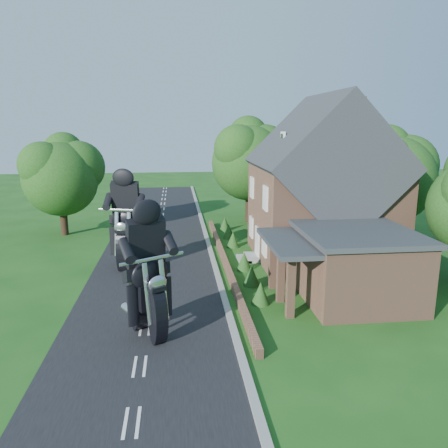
{
  "coord_description": "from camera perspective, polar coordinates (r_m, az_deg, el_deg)",
  "views": [
    {
      "loc": [
        1.41,
        -20.13,
        8.31
      ],
      "look_at": [
        4.12,
        4.06,
        2.8
      ],
      "focal_mm": 35.0,
      "sensor_mm": 36.0,
      "label": 1
    }
  ],
  "objects": [
    {
      "name": "motorcycle_lead",
      "position": [
        18.05,
        -9.79,
        -11.89
      ],
      "size": [
        1.31,
        1.79,
        1.68
      ],
      "primitive_type": null,
      "rotation": [
        0.0,
        0.0,
        3.67
      ],
      "color": "black",
      "rests_on": "ground"
    },
    {
      "name": "annex",
      "position": [
        22.09,
        16.51,
        -5.02
      ],
      "size": [
        7.05,
        5.94,
        3.44
      ],
      "color": "#895D45",
      "rests_on": "ground"
    },
    {
      "name": "house",
      "position": [
        27.95,
        12.68,
        4.28
      ],
      "size": [
        9.54,
        8.64,
        10.24
      ],
      "color": "#895D45",
      "rests_on": "ground"
    },
    {
      "name": "tree_behind_left",
      "position": [
        37.95,
        3.92,
        8.83
      ],
      "size": [
        6.94,
        6.4,
        9.16
      ],
      "color": "black",
      "rests_on": "ground"
    },
    {
      "name": "shrub_b",
      "position": [
        23.31,
        3.61,
        -6.72
      ],
      "size": [
        0.9,
        0.9,
        1.1
      ],
      "primitive_type": "cone",
      "color": "#183E13",
      "rests_on": "ground"
    },
    {
      "name": "kerb",
      "position": [
        21.87,
        -0.04,
        -9.4
      ],
      "size": [
        0.3,
        80.0,
        0.12
      ],
      "primitive_type": "cube",
      "color": "gray",
      "rests_on": "ground"
    },
    {
      "name": "shrub_d",
      "position": [
        30.4,
        1.18,
        -2.04
      ],
      "size": [
        0.9,
        0.9,
        1.1
      ],
      "primitive_type": "cone",
      "color": "#183E13",
      "rests_on": "ground"
    },
    {
      "name": "motorcycle_follow",
      "position": [
        26.59,
        -12.4,
        -3.76
      ],
      "size": [
        0.97,
        1.97,
        1.78
      ],
      "primitive_type": null,
      "rotation": [
        0.0,
        0.0,
        2.87
      ],
      "color": "black",
      "rests_on": "ground"
    },
    {
      "name": "shrub_c",
      "position": [
        25.65,
        2.65,
        -4.87
      ],
      "size": [
        0.9,
        0.9,
        1.1
      ],
      "primitive_type": "cone",
      "color": "#183E13",
      "rests_on": "ground"
    },
    {
      "name": "ground",
      "position": [
        21.83,
        -9.75,
        -9.82
      ],
      "size": [
        120.0,
        120.0,
        0.0
      ],
      "primitive_type": "plane",
      "color": "#194814",
      "rests_on": "ground"
    },
    {
      "name": "shrub_e",
      "position": [
        32.8,
        0.61,
        -0.93
      ],
      "size": [
        0.9,
        0.9,
        1.1
      ],
      "primitive_type": "cone",
      "color": "#183E13",
      "rests_on": "ground"
    },
    {
      "name": "tree_far_road",
      "position": [
        35.4,
        -19.99,
        6.36
      ],
      "size": [
        6.08,
        5.6,
        7.84
      ],
      "color": "black",
      "rests_on": "ground"
    },
    {
      "name": "shrub_f",
      "position": [
        35.22,
        0.11,
        0.02
      ],
      "size": [
        0.9,
        0.9,
        1.1
      ],
      "primitive_type": "cone",
      "color": "#183E13",
      "rests_on": "ground"
    },
    {
      "name": "garden_wall",
      "position": [
        26.57,
        0.16,
        -5.02
      ],
      "size": [
        0.3,
        22.0,
        0.4
      ],
      "primitive_type": "cube",
      "color": "#895D45",
      "rests_on": "ground"
    },
    {
      "name": "tree_house_right",
      "position": [
        32.69,
        21.58,
        6.38
      ],
      "size": [
        6.51,
        6.0,
        8.4
      ],
      "color": "black",
      "rests_on": "ground"
    },
    {
      "name": "tree_behind_house",
      "position": [
        38.51,
        13.16,
        9.32
      ],
      "size": [
        7.81,
        7.2,
        10.08
      ],
      "color": "black",
      "rests_on": "ground"
    },
    {
      "name": "shrub_a",
      "position": [
        21.01,
        4.8,
        -8.97
      ],
      "size": [
        0.9,
        0.9,
        1.1
      ],
      "primitive_type": "cone",
      "color": "#183E13",
      "rests_on": "ground"
    },
    {
      "name": "road",
      "position": [
        21.82,
        -9.75,
        -9.8
      ],
      "size": [
        7.0,
        80.0,
        0.02
      ],
      "primitive_type": "cube",
      "color": "black",
      "rests_on": "ground"
    }
  ]
}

